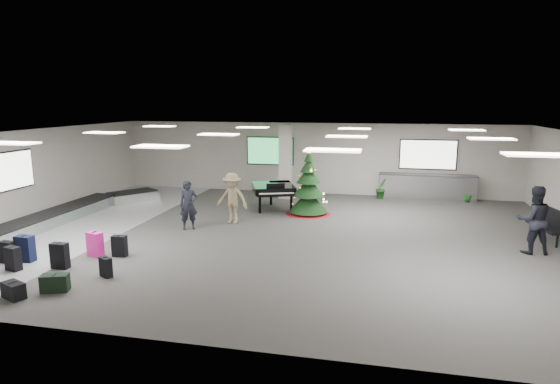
% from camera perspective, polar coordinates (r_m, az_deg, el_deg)
% --- Properties ---
extents(ground, '(18.00, 18.00, 0.00)m').
position_cam_1_polar(ground, '(14.93, 0.10, -5.20)').
color(ground, '#33322F').
rests_on(ground, ground).
extents(room_envelope, '(18.02, 14.02, 3.21)m').
position_cam_1_polar(room_envelope, '(15.18, -0.78, 4.07)').
color(room_envelope, '#9F9891').
rests_on(room_envelope, ground).
extents(baggage_carousel, '(2.28, 9.71, 0.43)m').
position_cam_1_polar(baggage_carousel, '(18.09, -25.06, -2.66)').
color(baggage_carousel, silver).
rests_on(baggage_carousel, ground).
extents(service_counter, '(4.05, 0.65, 1.08)m').
position_cam_1_polar(service_counter, '(21.07, 17.45, 0.63)').
color(service_counter, silver).
rests_on(service_counter, ground).
extents(suitcase_0, '(0.43, 0.31, 0.63)m').
position_cam_1_polar(suitcase_0, '(13.55, -29.78, -7.06)').
color(suitcase_0, black).
rests_on(suitcase_0, ground).
extents(suitcase_1, '(0.43, 0.23, 0.68)m').
position_cam_1_polar(suitcase_1, '(13.16, -25.26, -7.04)').
color(suitcase_1, black).
rests_on(suitcase_1, ground).
extents(pink_suitcase, '(0.48, 0.35, 0.69)m').
position_cam_1_polar(pink_suitcase, '(13.78, -21.62, -5.94)').
color(pink_suitcase, '#FF21A3').
rests_on(pink_suitcase, ground).
extents(suitcase_3, '(0.39, 0.23, 0.60)m').
position_cam_1_polar(suitcase_3, '(13.55, -18.98, -6.24)').
color(suitcase_3, black).
rests_on(suitcase_3, ground).
extents(navy_suitcase, '(0.46, 0.27, 0.72)m').
position_cam_1_polar(navy_suitcase, '(14.10, -28.64, -6.09)').
color(navy_suitcase, black).
rests_on(navy_suitcase, ground).
extents(suitcase_5, '(0.41, 0.25, 0.60)m').
position_cam_1_polar(suitcase_5, '(14.23, -30.30, -6.35)').
color(suitcase_5, black).
rests_on(suitcase_5, ground).
extents(green_duffel, '(0.65, 0.47, 0.41)m').
position_cam_1_polar(green_duffel, '(11.73, -25.74, -9.95)').
color(green_duffel, black).
rests_on(green_duffel, ground).
extents(suitcase_7, '(0.38, 0.32, 0.50)m').
position_cam_1_polar(suitcase_7, '(12.15, -20.47, -8.57)').
color(suitcase_7, black).
rests_on(suitcase_7, ground).
extents(black_duffel, '(0.61, 0.47, 0.37)m').
position_cam_1_polar(black_duffel, '(11.77, -29.73, -10.36)').
color(black_duffel, black).
rests_on(black_duffel, ground).
extents(christmas_tree, '(1.73, 1.73, 2.46)m').
position_cam_1_polar(christmas_tree, '(17.47, 3.49, 0.03)').
color(christmas_tree, '#660D09').
rests_on(christmas_tree, ground).
extents(grand_piano, '(2.10, 2.38, 1.13)m').
position_cam_1_polar(grand_piano, '(18.23, -0.81, 0.40)').
color(grand_piano, black).
rests_on(grand_piano, ground).
extents(bench, '(0.81, 1.63, 0.99)m').
position_cam_1_polar(bench, '(16.23, 30.12, -3.35)').
color(bench, black).
rests_on(bench, ground).
extents(traveler_a, '(0.71, 0.63, 1.63)m').
position_cam_1_polar(traveler_a, '(15.62, -11.09, -1.59)').
color(traveler_a, black).
rests_on(traveler_a, ground).
extents(traveler_b, '(1.21, 0.80, 1.76)m').
position_cam_1_polar(traveler_b, '(16.16, -5.86, -0.77)').
color(traveler_b, '#877353').
rests_on(traveler_b, ground).
extents(traveler_bench, '(1.02, 0.84, 1.91)m').
position_cam_1_polar(traveler_bench, '(14.69, 28.53, -3.00)').
color(traveler_bench, black).
rests_on(traveler_bench, ground).
extents(potted_plant_left, '(0.63, 0.64, 0.91)m').
position_cam_1_polar(potted_plant_left, '(20.69, 12.23, 0.44)').
color(potted_plant_left, '#143A12').
rests_on(potted_plant_left, ground).
extents(potted_plant_right, '(0.56, 0.56, 0.76)m').
position_cam_1_polar(potted_plant_right, '(21.14, 21.89, -0.09)').
color(potted_plant_right, '#143A12').
rests_on(potted_plant_right, ground).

